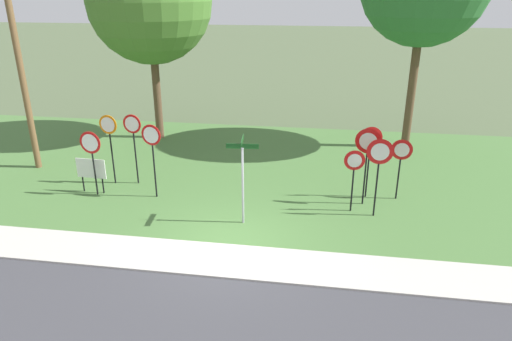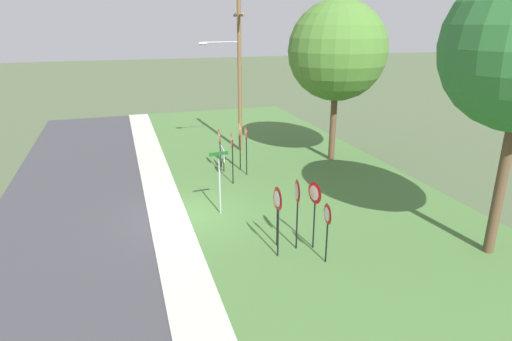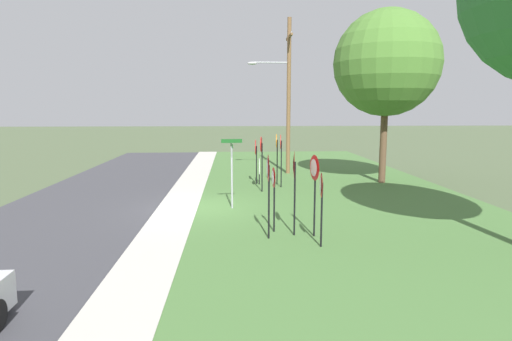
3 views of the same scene
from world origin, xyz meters
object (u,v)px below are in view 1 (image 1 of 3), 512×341
Objects in this scene: stop_sign_far_left at (133,134)px; street_name_post at (243,173)px; yield_sign_far_left at (368,148)px; yield_sign_near_right at (354,167)px; yield_sign_far_right at (379,159)px; stop_sign_far_center at (109,135)px; oak_tree_left at (150,1)px; yield_sign_near_left at (370,145)px; notice_board at (91,170)px; yield_sign_center at (401,156)px; utility_pole at (13,42)px; stop_sign_near_right at (91,149)px; stop_sign_near_left at (152,145)px.

street_name_post is at bearing -22.44° from stop_sign_far_left.
street_name_post is at bearing -143.05° from yield_sign_far_left.
yield_sign_near_right is 0.81× the size of yield_sign_far_right.
stop_sign_far_center is 7.15m from oak_tree_left.
stop_sign_far_center is 1.03× the size of yield_sign_near_left.
yield_sign_far_left is (0.41, 0.59, 0.45)m from yield_sign_near_right.
yield_sign_center is at bearing 9.19° from notice_board.
yield_sign_near_left is 0.28× the size of utility_pole.
street_name_post is at bearing -19.71° from utility_pole.
yield_sign_near_left is 1.21× the size of yield_sign_near_right.
stop_sign_near_right is 8.76m from yield_sign_near_right.
stop_sign_far_center is 0.29× the size of oak_tree_left.
yield_sign_near_left is at bearing -30.35° from oak_tree_left.
stop_sign_near_right is 9.48m from yield_sign_far_right.
oak_tree_left reaches higher than yield_sign_far_right.
yield_sign_far_right reaches higher than yield_sign_near_right.
utility_pole reaches higher than yield_sign_far_right.
yield_sign_near_left is 0.96× the size of yield_sign_far_left.
yield_sign_center is (1.03, 0.00, -0.32)m from yield_sign_near_left.
stop_sign_far_left is at bearing -78.62° from oak_tree_left.
stop_sign_near_left is 1.51m from stop_sign_far_left.
stop_sign_far_center is 9.38m from yield_sign_far_right.
stop_sign_far_center is at bearing -165.86° from stop_sign_far_left.
stop_sign_far_left is 0.29× the size of utility_pole.
yield_sign_near_right is 0.85m from yield_sign_far_left.
yield_sign_far_left is 1.03× the size of yield_sign_far_right.
stop_sign_far_left is 7.13m from oak_tree_left.
utility_pole is 7.32× the size of notice_board.
notice_board is at bearing -91.09° from oak_tree_left.
notice_board is (-0.40, -0.87, -1.05)m from stop_sign_far_center.
street_name_post is at bearing -146.79° from yield_sign_center.
stop_sign_near_right is at bearing -92.66° from stop_sign_far_center.
notice_board is at bearing 176.07° from yield_sign_near_left.
utility_pole is (-3.60, 1.99, 3.25)m from stop_sign_near_right.
stop_sign_far_center is at bearing 168.85° from yield_sign_near_right.
yield_sign_far_right is at bearing -60.03° from yield_sign_far_left.
yield_sign_near_left is at bearing -3.31° from utility_pole.
yield_sign_far_right is (9.29, -1.24, 0.04)m from stop_sign_far_center.
yield_sign_far_left is 2.11× the size of notice_board.
yield_sign_near_left is 13.29m from utility_pole.
stop_sign_far_center reaches higher than notice_board.
oak_tree_left is at bearing 156.68° from yield_sign_far_left.
street_name_post is at bearing -7.24° from stop_sign_near_right.
stop_sign_near_left is at bearing 151.97° from street_name_post.
yield_sign_far_right is at bearing -115.16° from yield_sign_center.
notice_board is at bearing -168.08° from yield_sign_center.
street_name_post reaches higher than stop_sign_far_left.
oak_tree_left is at bearing 138.45° from yield_sign_near_right.
street_name_post is 5.90m from notice_board.
utility_pole is (-12.91, 0.75, 3.04)m from yield_sign_near_left.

